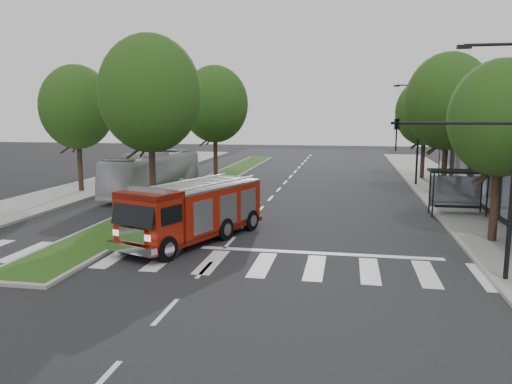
{
  "coord_description": "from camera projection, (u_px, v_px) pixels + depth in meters",
  "views": [
    {
      "loc": [
        5.09,
        -21.1,
        5.72
      ],
      "look_at": [
        0.59,
        3.33,
        1.8
      ],
      "focal_mm": 35.0,
      "sensor_mm": 36.0,
      "label": 1
    }
  ],
  "objects": [
    {
      "name": "ground",
      "position": [
        230.0,
        243.0,
        22.3
      ],
      "size": [
        140.0,
        140.0,
        0.0
      ],
      "primitive_type": "plane",
      "color": "black",
      "rests_on": "ground"
    },
    {
      "name": "tree_median_far",
      "position": [
        215.0,
        104.0,
        41.79
      ],
      "size": [
        5.6,
        5.6,
        9.72
      ],
      "color": "black",
      "rests_on": "ground"
    },
    {
      "name": "bus_shelter",
      "position": [
        458.0,
        180.0,
        27.89
      ],
      "size": [
        3.2,
        1.6,
        2.61
      ],
      "color": "black",
      "rests_on": "ground"
    },
    {
      "name": "tree_right_mid",
      "position": [
        448.0,
        102.0,
        32.82
      ],
      "size": [
        5.6,
        5.6,
        9.72
      ],
      "color": "black",
      "rests_on": "ground"
    },
    {
      "name": "streetlight_right_near",
      "position": [
        487.0,
        146.0,
        16.45
      ],
      "size": [
        4.08,
        0.22,
        8.0
      ],
      "color": "black",
      "rests_on": "ground"
    },
    {
      "name": "fire_engine",
      "position": [
        194.0,
        212.0,
        22.41
      ],
      "size": [
        5.12,
        8.4,
        2.8
      ],
      "rotation": [
        0.0,
        0.0,
        -0.37
      ],
      "color": "#570D04",
      "rests_on": "ground"
    },
    {
      "name": "median",
      "position": [
        209.0,
        183.0,
        40.84
      ],
      "size": [
        3.0,
        50.0,
        0.15
      ],
      "color": "gray",
      "rests_on": "ground"
    },
    {
      "name": "tree_right_near",
      "position": [
        501.0,
        118.0,
        21.32
      ],
      "size": [
        4.4,
        4.4,
        8.05
      ],
      "color": "black",
      "rests_on": "ground"
    },
    {
      "name": "tree_right_far",
      "position": [
        425.0,
        112.0,
        42.64
      ],
      "size": [
        5.0,
        5.0,
        8.73
      ],
      "color": "black",
      "rests_on": "ground"
    },
    {
      "name": "streetlight_right_far",
      "position": [
        416.0,
        129.0,
        39.17
      ],
      "size": [
        2.11,
        0.2,
        8.0
      ],
      "color": "black",
      "rests_on": "ground"
    },
    {
      "name": "city_bus",
      "position": [
        154.0,
        173.0,
        35.53
      ],
      "size": [
        3.48,
        11.05,
        3.03
      ],
      "primitive_type": "imported",
      "rotation": [
        0.0,
        0.0,
        -0.09
      ],
      "color": "silver",
      "rests_on": "ground"
    },
    {
      "name": "sidewalk_left",
      "position": [
        60.0,
        196.0,
        34.6
      ],
      "size": [
        5.0,
        80.0,
        0.15
      ],
      "primitive_type": "cube",
      "color": "gray",
      "rests_on": "ground"
    },
    {
      "name": "sidewalk_right",
      "position": [
        472.0,
        209.0,
        29.76
      ],
      "size": [
        5.0,
        80.0,
        0.15
      ],
      "primitive_type": "cube",
      "color": "gray",
      "rests_on": "ground"
    },
    {
      "name": "tree_left_mid",
      "position": [
        77.0,
        107.0,
        35.5
      ],
      "size": [
        5.2,
        5.2,
        9.16
      ],
      "color": "black",
      "rests_on": "ground"
    },
    {
      "name": "tree_median_near",
      "position": [
        150.0,
        94.0,
        28.14
      ],
      "size": [
        5.8,
        5.8,
        10.16
      ],
      "color": "black",
      "rests_on": "ground"
    }
  ]
}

